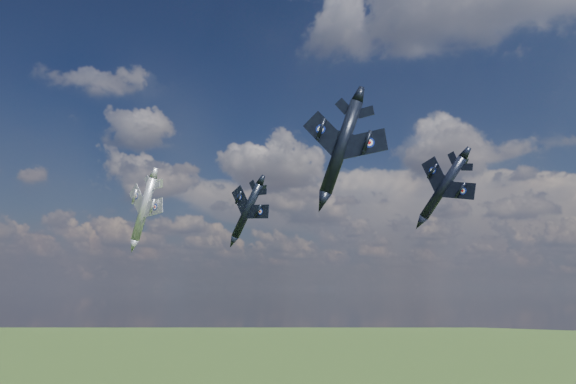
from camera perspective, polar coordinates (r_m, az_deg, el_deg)
The scene contains 4 objects.
jet_lead_navy at distance 99.57m, azimuth -4.16°, elevation -1.89°, with size 10.38×14.48×2.99m, color black, non-canonical shape.
jet_right_navy at distance 69.57m, azimuth 5.43°, elevation 4.58°, with size 11.79×16.43×3.40m, color black, non-canonical shape.
jet_high_navy at distance 98.62m, azimuth 15.48°, elevation 0.43°, with size 11.89×16.57×3.43m, color black, non-canonical shape.
jet_left_silver at distance 103.08m, azimuth -14.42°, elevation -1.68°, with size 11.47×16.00×3.31m, color #9B9CA5, non-canonical shape.
Camera 1 is at (43.94, -61.96, 67.62)m, focal length 35.00 mm.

